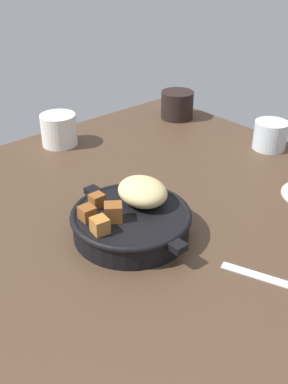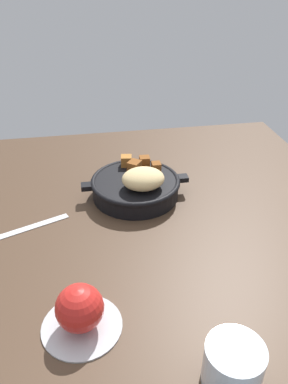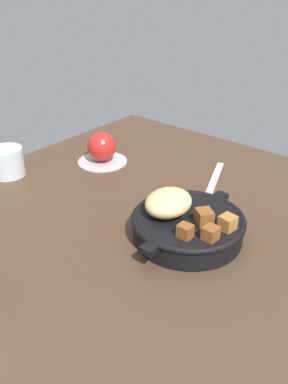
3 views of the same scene
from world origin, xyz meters
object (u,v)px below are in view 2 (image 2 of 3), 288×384
object	(u,v)px
red_apple	(80,308)
water_glass_short	(233,365)
butter_knife	(28,228)
cast_iron_skillet	(136,185)

from	to	relation	value
red_apple	water_glass_short	xyz separation A→B (cm)	(-19.73, 12.37, -0.94)
butter_knife	cast_iron_skillet	bearing A→B (deg)	177.43
butter_knife	water_glass_short	size ratio (longest dim) A/B	2.19
cast_iron_skillet	red_apple	size ratio (longest dim) A/B	3.40
cast_iron_skillet	red_apple	bearing A→B (deg)	68.42
cast_iron_skillet	water_glass_short	xyz separation A→B (cm)	(-5.60, 48.10, 0.15)
red_apple	water_glass_short	size ratio (longest dim) A/B	0.92
red_apple	butter_knife	world-z (taller)	red_apple
cast_iron_skillet	butter_knife	xyz separation A→B (cm)	(24.57, 8.49, -3.06)
cast_iron_skillet	red_apple	xyz separation A→B (cm)	(14.13, 35.74, 1.09)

